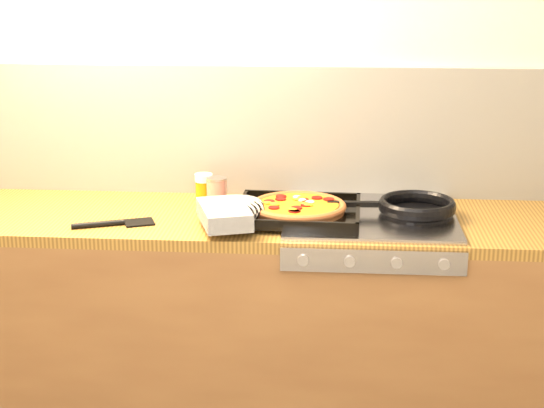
# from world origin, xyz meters

# --- Properties ---
(room_shell) EXTENTS (3.20, 3.20, 3.20)m
(room_shell) POSITION_xyz_m (0.00, 1.39, 1.15)
(room_shell) COLOR white
(room_shell) RESTS_ON ground
(counter_run) EXTENTS (3.20, 0.62, 0.90)m
(counter_run) POSITION_xyz_m (0.00, 1.10, 0.45)
(counter_run) COLOR brown
(counter_run) RESTS_ON ground
(stovetop) EXTENTS (0.60, 0.56, 0.02)m
(stovetop) POSITION_xyz_m (0.45, 1.10, 0.91)
(stovetop) COLOR #9E9DA2
(stovetop) RESTS_ON counter_run
(pizza_on_tray) EXTENTS (0.58, 0.49, 0.07)m
(pizza_on_tray) POSITION_xyz_m (0.13, 1.03, 0.95)
(pizza_on_tray) COLOR black
(pizza_on_tray) RESTS_ON stovetop
(frying_pan) EXTENTS (0.46, 0.28, 0.04)m
(frying_pan) POSITION_xyz_m (0.61, 1.11, 0.94)
(frying_pan) COLOR black
(frying_pan) RESTS_ON stovetop
(tomato_can) EXTENTS (0.09, 0.09, 0.11)m
(tomato_can) POSITION_xyz_m (-0.12, 1.21, 0.95)
(tomato_can) COLOR #9A1C0C
(tomato_can) RESTS_ON counter_run
(juice_glass) EXTENTS (0.08, 0.08, 0.11)m
(juice_glass) POSITION_xyz_m (-0.17, 1.25, 0.96)
(juice_glass) COLOR #C5750B
(juice_glass) RESTS_ON counter_run
(wooden_spoon) EXTENTS (0.29, 0.14, 0.02)m
(wooden_spoon) POSITION_xyz_m (0.04, 1.31, 0.91)
(wooden_spoon) COLOR #AF764A
(wooden_spoon) RESTS_ON counter_run
(black_spatula) EXTENTS (0.28, 0.15, 0.02)m
(black_spatula) POSITION_xyz_m (-0.43, 0.94, 0.91)
(black_spatula) COLOR black
(black_spatula) RESTS_ON counter_run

